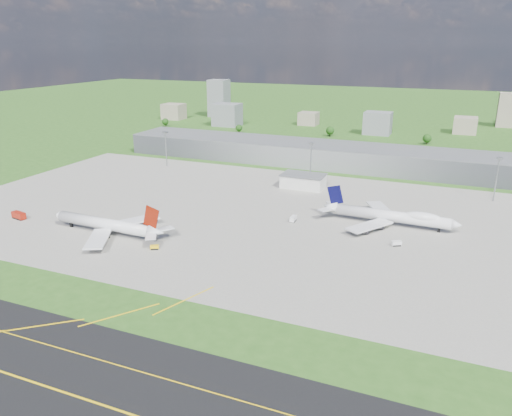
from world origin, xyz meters
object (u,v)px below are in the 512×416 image
at_px(airliner_blue_quad, 392,216).
at_px(van_white_near, 293,219).
at_px(airliner_red_twin, 108,225).
at_px(van_white_far, 396,244).
at_px(tug_yellow, 155,247).
at_px(fire_truck, 19,216).

xyz_separation_m(airliner_blue_quad, van_white_near, (-47.20, -13.44, -3.56)).
distance_m(airliner_red_twin, van_white_far, 134.52).
bearing_deg(van_white_far, tug_yellow, 172.93).
bearing_deg(fire_truck, airliner_blue_quad, 30.73).
xyz_separation_m(van_white_near, van_white_far, (53.22, -12.61, -0.19)).
height_order(airliner_red_twin, fire_truck, airliner_red_twin).
xyz_separation_m(airliner_blue_quad, fire_truck, (-179.83, -64.89, -3.10)).
xyz_separation_m(tug_yellow, van_white_far, (98.41, 45.43, 0.22)).
distance_m(fire_truck, van_white_far, 189.87).
xyz_separation_m(airliner_red_twin, tug_yellow, (30.47, -7.04, -3.80)).
xyz_separation_m(fire_truck, van_white_near, (132.63, 51.45, -0.46)).
distance_m(airliner_red_twin, van_white_near, 91.30).
bearing_deg(airliner_blue_quad, van_white_near, -162.26).
relative_size(airliner_red_twin, van_white_far, 13.33).
xyz_separation_m(airliner_red_twin, van_white_near, (75.66, 50.99, -3.39)).
relative_size(airliner_blue_quad, fire_truck, 7.73).
height_order(airliner_blue_quad, fire_truck, airliner_blue_quad).
bearing_deg(fire_truck, airliner_red_twin, 11.35).
bearing_deg(van_white_near, airliner_blue_quad, -75.93).
distance_m(airliner_blue_quad, tug_yellow, 116.88).
height_order(airliner_blue_quad, tug_yellow, airliner_blue_quad).
relative_size(airliner_red_twin, airliner_blue_quad, 0.96).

